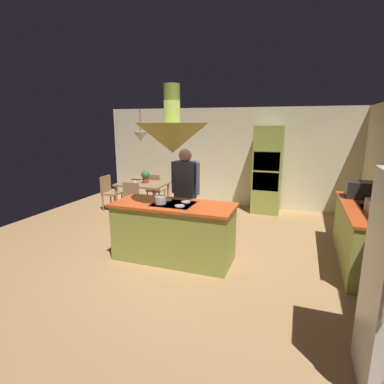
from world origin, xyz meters
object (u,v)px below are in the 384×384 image
Objects in this scene: dining_table at (143,187)px; chair_at_corner at (109,190)px; kitchen_island at (174,231)px; microwave_on_counter at (361,190)px; cup_on_table at (135,182)px; cooking_pot_on_cooktop at (160,200)px; person_at_island at (185,190)px; canister_sugar at (372,207)px; chair_facing_island at (129,200)px; canister_tea at (370,204)px; canister_flour at (375,212)px; potted_plant_on_table at (146,176)px; chair_by_back_wall at (155,188)px; oven_tower at (267,170)px.

chair_at_corner is at bearing -180.00° from dining_table.
kitchen_island is 4.22× the size of microwave_on_counter.
cooking_pot_on_cooktop reaches higher than cup_on_table.
kitchen_island is 0.87m from person_at_island.
canister_sugar reaches higher than cooking_pot_on_cooktop.
canister_tea is at bearing -10.20° from chair_facing_island.
kitchen_island is 13.66× the size of canister_flour.
cup_on_table is 2.60m from cooking_pot_on_cooktop.
canister_sugar is at bearing -20.51° from potted_plant_on_table.
cup_on_table is 4.80m from canister_tea.
microwave_on_counter is 2.56× the size of cooking_pot_on_cooktop.
canister_flour is 0.79× the size of canister_sugar.
microwave_on_counter is at bearing -8.50° from dining_table.
chair_at_corner is 2.90× the size of potted_plant_on_table.
person_at_island is at bearing -40.74° from dining_table.
dining_table is 0.66m from chair_by_back_wall.
cooking_pot_on_cooktop reaches higher than chair_at_corner.
microwave_on_counter reaches higher than dining_table.
person_at_island is (-1.15, -2.56, -0.05)m from oven_tower.
canister_tea is at bearing -18.46° from potted_plant_on_table.
potted_plant_on_table is (-1.57, 1.45, -0.08)m from person_at_island.
cooking_pot_on_cooktop is (-3.00, -0.41, 0.01)m from canister_flour.
chair_by_back_wall is (0.00, 1.28, 0.00)m from chair_facing_island.
cup_on_table is at bearing -103.67° from chair_at_corner.
chair_facing_island is 2.27m from cooking_pot_on_cooktop.
canister_flour is (1.74, -2.96, -0.05)m from oven_tower.
cup_on_table is (-1.79, 1.89, 0.33)m from kitchen_island.
canister_tea is at bearing 12.73° from kitchen_island.
oven_tower is 11.73× the size of cooking_pot_on_cooktop.
potted_plant_on_table is 0.65× the size of microwave_on_counter.
cooking_pot_on_cooktop is (2.49, -2.23, 0.51)m from chair_at_corner.
canister_tea is (2.89, -0.04, 0.01)m from person_at_island.
chair_by_back_wall is at bearing 121.80° from kitchen_island.
canister_flour is at bearing -90.00° from canister_sugar.
chair_by_back_wall is at bearing 84.18° from cup_on_table.
chair_at_corner is 4.95× the size of canister_tea.
person_at_island reaches higher than dining_table.
chair_facing_island and chair_at_corner have the same top height.
person_at_island is 2.89m from canister_tea.
canister_flour is 0.81× the size of canister_tea.
chair_at_corner is (-3.75, -1.14, -0.55)m from oven_tower.
oven_tower is at bearing 123.78° from canister_tea.
cooking_pot_on_cooktop is at bearing -165.57° from canister_tea.
kitchen_island reaches higher than cup_on_table.
canister_flour is at bearing -21.83° from dining_table.
cooking_pot_on_cooktop is at bearing -131.84° from chair_at_corner.
kitchen_island is 2.71m from dining_table.
canister_tea is at bearing -0.80° from person_at_island.
canister_sugar reaches higher than chair_by_back_wall.
oven_tower reaches higher than canister_tea.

